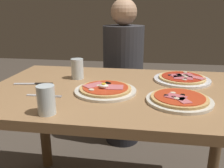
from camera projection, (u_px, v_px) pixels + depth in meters
The scene contains 9 objects.
dining_table at pixel (121, 110), 1.18m from camera, with size 1.27×0.80×0.74m.
pizza_foreground at pixel (105, 89), 1.09m from camera, with size 0.28×0.28×0.05m.
pizza_across_left at pixel (179, 99), 0.97m from camera, with size 0.27×0.27×0.03m.
pizza_across_right at pixel (182, 79), 1.26m from camera, with size 0.29×0.29×0.03m.
water_glass_near at pixel (77, 70), 1.30m from camera, with size 0.07×0.07×0.11m.
water_glass_far at pixel (46, 102), 0.85m from camera, with size 0.06×0.06×0.11m.
fork at pixel (41, 96), 1.04m from camera, with size 0.16×0.02×0.00m.
knife at pixel (36, 84), 1.21m from camera, with size 0.20×0.05×0.01m.
diner_person at pixel (123, 78), 1.95m from camera, with size 0.32×0.32×1.18m.
Camera 1 is at (0.12, -1.08, 1.10)m, focal length 38.28 mm.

